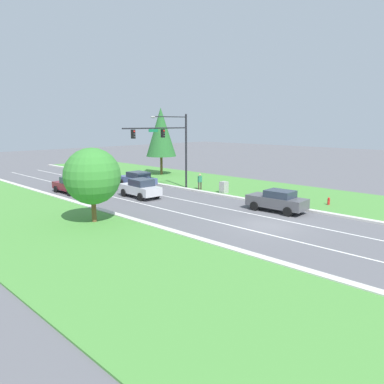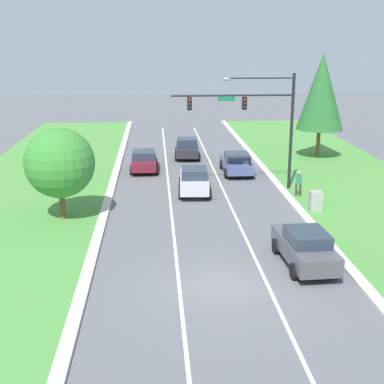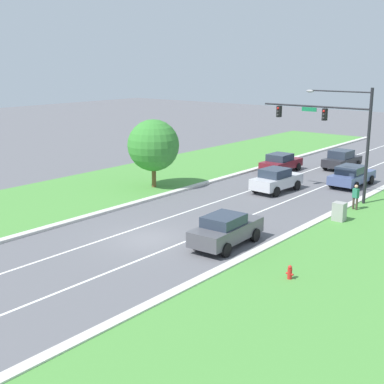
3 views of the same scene
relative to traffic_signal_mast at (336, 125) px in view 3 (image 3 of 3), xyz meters
The scene contains 17 objects.
ground_plane 15.54m from the traffic_signal_mast, 105.34° to the right, with size 160.00×160.00×0.00m, color #5B5B60.
curb_strip_right 15.12m from the traffic_signal_mast, 82.89° to the right, with size 0.50×90.00×0.15m.
curb_strip_left 17.79m from the traffic_signal_mast, 123.96° to the right, with size 0.50×90.00×0.15m.
grass_verge_right 16.59m from the traffic_signal_mast, 63.64° to the right, with size 10.00×90.00×0.08m.
grass_verge_left 21.08m from the traffic_signal_mast, 136.24° to the right, with size 10.00×90.00×0.08m.
lane_stripe_inner_left 16.08m from the traffic_signal_mast, 111.88° to the right, with size 0.14×81.00×0.01m.
lane_stripe_inner_right 15.19m from the traffic_signal_mast, 98.37° to the right, with size 0.14×81.00×0.01m.
traffic_signal_mast is the anchor object (origin of this frame).
charcoal_sedan 11.90m from the traffic_signal_mast, 110.38° to the left, with size 2.19×4.25×1.69m.
graphite_sedan 13.07m from the traffic_signal_mast, 90.29° to the right, with size 2.17×4.66×1.68m.
burgundy_sedan 10.48m from the traffic_signal_mast, 140.99° to the left, with size 2.06×4.36×1.57m.
silver_sedan 5.89m from the traffic_signal_mast, behind, with size 2.20×4.49×1.72m.
slate_blue_sedan 6.34m from the traffic_signal_mast, 96.49° to the left, with size 2.14×4.69×1.58m.
utility_cabinet 7.09m from the traffic_signal_mast, 60.53° to the right, with size 0.70×0.60×1.18m.
pedestrian 5.15m from the traffic_signal_mast, 36.57° to the right, with size 0.43×0.33×1.69m.
fire_hydrant 15.79m from the traffic_signal_mast, 71.80° to the right, with size 0.34×0.20×0.70m.
oak_near_left_tree 12.99m from the traffic_signal_mast, 155.76° to the right, with size 3.81×3.81×5.13m.
Camera 3 is at (18.88, -19.54, 9.25)m, focal length 50.00 mm.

